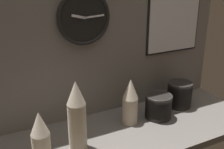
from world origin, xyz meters
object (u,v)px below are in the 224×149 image
object	(u,v)px
cup_stack_left	(40,134)
wall_clock	(84,18)
bowl_stack_right	(158,106)
menu_board	(175,10)
cup_stack_center_left	(77,116)
bowl_stack_far_right	(179,94)
cup_stack_center_right	(130,101)

from	to	relation	value
cup_stack_left	wall_clock	xyz separation A→B (cm)	(33.06, 23.96, 47.38)
bowl_stack_right	menu_board	bearing A→B (deg)	41.00
wall_clock	cup_stack_center_left	bearing A→B (deg)	-120.50
bowl_stack_far_right	wall_clock	size ratio (longest dim) A/B	0.55
cup_stack_center_right	bowl_stack_right	size ratio (longest dim) A/B	1.67
cup_stack_left	menu_board	xyz separation A→B (cm)	(93.70, 24.85, 47.50)
cup_stack_left	cup_stack_center_right	distance (cm)	52.84
cup_stack_center_right	menu_board	xyz separation A→B (cm)	(41.37, 17.82, 45.63)
bowl_stack_right	bowl_stack_far_right	bearing A→B (deg)	16.38
bowl_stack_right	wall_clock	size ratio (longest dim) A/B	0.53
wall_clock	cup_stack_center_right	bearing A→B (deg)	-41.30
wall_clock	menu_board	xyz separation A→B (cm)	(60.64, 0.89, 0.12)
menu_board	wall_clock	bearing A→B (deg)	-179.16
cup_stack_left	bowl_stack_right	bearing A→B (deg)	3.60
cup_stack_left	menu_board	bearing A→B (deg)	14.86
cup_stack_center_left	bowl_stack_far_right	bearing A→B (deg)	10.56
cup_stack_center_left	cup_stack_center_right	size ratio (longest dim) A/B	1.35
cup_stack_center_right	wall_clock	xyz separation A→B (cm)	(-19.28, 16.93, 45.52)
bowl_stack_far_right	wall_clock	distance (cm)	77.72
bowl_stack_right	wall_clock	distance (cm)	66.28
bowl_stack_far_right	wall_clock	bearing A→B (deg)	166.82
cup_stack_left	bowl_stack_far_right	size ratio (longest dim) A/B	1.40
bowl_stack_far_right	cup_stack_center_right	bearing A→B (deg)	-174.90
cup_stack_center_left	cup_stack_left	world-z (taller)	cup_stack_center_left
cup_stack_left	cup_stack_center_right	bearing A→B (deg)	7.65
bowl_stack_right	bowl_stack_far_right	xyz separation A→B (cm)	(20.56, 6.04, 1.00)
cup_stack_left	menu_board	world-z (taller)	menu_board
cup_stack_left	cup_stack_center_right	size ratio (longest dim) A/B	0.86
cup_stack_center_left	menu_board	bearing A→B (deg)	20.15
cup_stack_center_right	bowl_stack_far_right	distance (cm)	38.86
cup_stack_center_right	bowl_stack_right	xyz separation A→B (cm)	(17.85, -2.62, -5.79)
cup_stack_left	bowl_stack_right	distance (cm)	70.43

